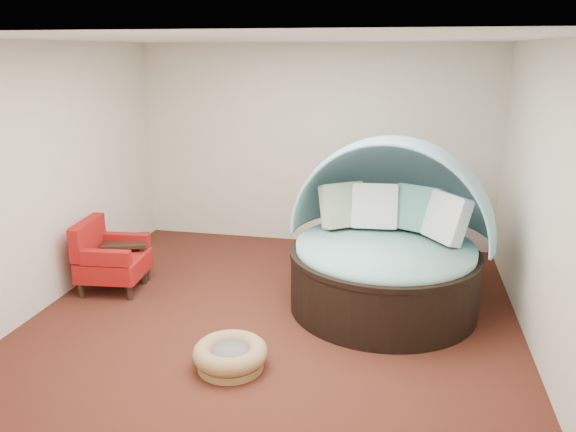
% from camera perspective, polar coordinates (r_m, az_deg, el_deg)
% --- Properties ---
extents(floor, '(5.00, 5.00, 0.00)m').
position_cam_1_polar(floor, '(6.03, -1.31, -10.11)').
color(floor, '#4D1E16').
rests_on(floor, ground).
extents(wall_back, '(5.00, 0.00, 5.00)m').
position_cam_1_polar(wall_back, '(7.95, 2.74, 7.09)').
color(wall_back, beige).
rests_on(wall_back, floor).
extents(wall_front, '(5.00, 0.00, 5.00)m').
position_cam_1_polar(wall_front, '(3.28, -11.50, -7.22)').
color(wall_front, beige).
rests_on(wall_front, floor).
extents(wall_left, '(0.00, 5.00, 5.00)m').
position_cam_1_polar(wall_left, '(6.57, -23.21, 3.76)').
color(wall_left, beige).
rests_on(wall_left, floor).
extents(wall_right, '(0.00, 5.00, 5.00)m').
position_cam_1_polar(wall_right, '(5.55, 24.63, 1.43)').
color(wall_right, beige).
rests_on(wall_right, floor).
extents(ceiling, '(5.00, 5.00, 0.00)m').
position_cam_1_polar(ceiling, '(5.39, -1.52, 17.57)').
color(ceiling, white).
rests_on(ceiling, wall_back).
extents(canopy_daybed, '(2.40, 2.34, 1.85)m').
position_cam_1_polar(canopy_daybed, '(6.09, 10.13, -1.38)').
color(canopy_daybed, black).
rests_on(canopy_daybed, floor).
extents(pet_basket, '(0.81, 0.81, 0.23)m').
position_cam_1_polar(pet_basket, '(5.11, -5.87, -13.88)').
color(pet_basket, olive).
rests_on(pet_basket, floor).
extents(red_armchair, '(0.77, 0.78, 0.83)m').
position_cam_1_polar(red_armchair, '(6.85, -17.74, -4.07)').
color(red_armchair, black).
rests_on(red_armchair, floor).
extents(side_table, '(0.67, 0.67, 0.50)m').
position_cam_1_polar(side_table, '(7.12, -16.03, -3.64)').
color(side_table, black).
rests_on(side_table, floor).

